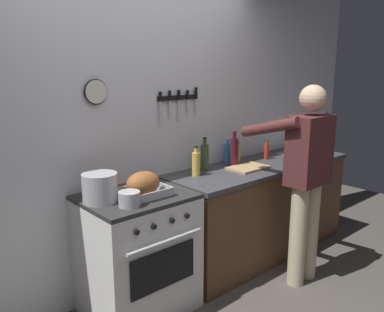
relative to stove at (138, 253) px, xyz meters
The scene contains 14 objects.
wall_back 0.95m from the stove, 58.70° to the left, with size 6.00×0.13×2.60m.
counter_block 1.43m from the stove, ahead, with size 2.03×0.65×0.90m.
stove is the anchor object (origin of this frame).
person_cook 1.48m from the stove, 23.98° to the right, with size 0.51×0.63×1.66m.
roasting_pan 0.54m from the stove, 78.86° to the right, with size 0.35×0.26×0.18m.
stock_pot 0.61m from the stove, behind, with size 0.24×0.24×0.20m.
saucepan 0.55m from the stove, 133.46° to the right, with size 0.14×0.14×0.10m.
cutting_board 1.26m from the stove, ahead, with size 0.36×0.24×0.02m, color tan.
bottle_olive_oil 1.04m from the stove, 11.95° to the left, with size 0.07×0.07×0.29m.
bottle_dish_soap 1.35m from the stove, 11.45° to the left, with size 0.06×0.06×0.24m.
bottle_hot_sauce 1.70m from the stove, ahead, with size 0.04×0.04×0.20m.
bottle_wine_red 1.29m from the stove, ahead, with size 0.08×0.08×0.33m.
bottle_cooking_oil 0.87m from the stove, ahead, with size 0.07×0.07×0.25m.
bottle_vinegar 1.35m from the stove, ahead, with size 0.06×0.06×0.22m.
Camera 1 is at (-1.69, -1.27, 1.78)m, focal length 36.73 mm.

